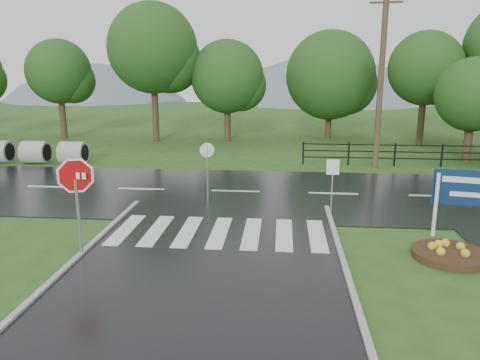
# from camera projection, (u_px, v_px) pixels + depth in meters

# --- Properties ---
(ground) EXTENTS (120.00, 120.00, 0.00)m
(ground) POSITION_uv_depth(u_px,v_px,m) (188.00, 317.00, 9.70)
(ground) COLOR #28521B
(ground) RESTS_ON ground
(main_road) EXTENTS (90.00, 8.00, 0.04)m
(main_road) POSITION_uv_depth(u_px,v_px,m) (236.00, 192.00, 19.37)
(main_road) COLOR black
(main_road) RESTS_ON ground
(crosswalk) EXTENTS (6.50, 2.80, 0.02)m
(crosswalk) POSITION_uv_depth(u_px,v_px,m) (220.00, 232.00, 14.52)
(crosswalk) COLOR silver
(crosswalk) RESTS_ON ground
(fence_west) EXTENTS (9.58, 0.08, 1.20)m
(fence_west) POSITION_uv_depth(u_px,v_px,m) (395.00, 152.00, 24.33)
(fence_west) COLOR black
(fence_west) RESTS_ON ground
(hills) EXTENTS (102.00, 48.00, 48.00)m
(hills) POSITION_uv_depth(u_px,v_px,m) (291.00, 197.00, 75.96)
(hills) COLOR slate
(hills) RESTS_ON ground
(treeline) EXTENTS (83.20, 5.20, 10.00)m
(treeline) POSITION_uv_depth(u_px,v_px,m) (270.00, 141.00, 32.83)
(treeline) COLOR #1B4716
(treeline) RESTS_ON ground
(stop_sign) EXTENTS (1.23, 0.45, 2.92)m
(stop_sign) POSITION_uv_depth(u_px,v_px,m) (76.00, 185.00, 12.36)
(stop_sign) COLOR #939399
(stop_sign) RESTS_ON ground
(estate_billboard) EXTENTS (2.33, 0.53, 2.07)m
(estate_billboard) POSITION_uv_depth(u_px,v_px,m) (474.00, 192.00, 13.97)
(estate_billboard) COLOR silver
(estate_billboard) RESTS_ON ground
(flower_bed) EXTENTS (1.99, 1.99, 0.40)m
(flower_bed) POSITION_uv_depth(u_px,v_px,m) (450.00, 253.00, 12.66)
(flower_bed) COLOR #332111
(flower_bed) RESTS_ON ground
(reg_sign_small) EXTENTS (0.44, 0.06, 1.96)m
(reg_sign_small) POSITION_uv_depth(u_px,v_px,m) (333.00, 175.00, 16.18)
(reg_sign_small) COLOR #939399
(reg_sign_small) RESTS_ON ground
(reg_sign_round) EXTENTS (0.52, 0.19, 2.33)m
(reg_sign_round) POSITION_uv_depth(u_px,v_px,m) (207.00, 166.00, 17.44)
(reg_sign_round) COLOR #939399
(reg_sign_round) RESTS_ON ground
(utility_pole_east) EXTENTS (1.55, 0.35, 8.72)m
(utility_pole_east) POSITION_uv_depth(u_px,v_px,m) (381.00, 80.00, 23.06)
(utility_pole_east) COLOR #473523
(utility_pole_east) RESTS_ON ground
(entrance_tree_left) EXTENTS (3.92, 3.92, 5.59)m
(entrance_tree_left) POSITION_uv_depth(u_px,v_px,m) (473.00, 95.00, 24.73)
(entrance_tree_left) COLOR #3D2B1C
(entrance_tree_left) RESTS_ON ground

